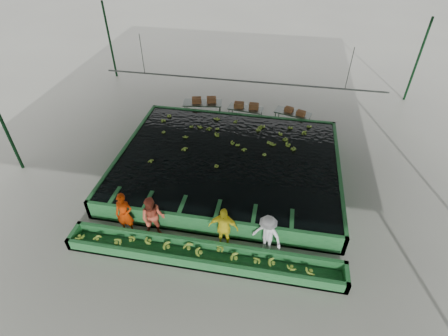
% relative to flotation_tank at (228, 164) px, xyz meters
% --- Properties ---
extents(ground, '(80.00, 80.00, 0.00)m').
position_rel_flotation_tank_xyz_m(ground, '(0.00, -1.50, -0.45)').
color(ground, gray).
rests_on(ground, ground).
extents(shed_roof, '(20.00, 22.00, 0.04)m').
position_rel_flotation_tank_xyz_m(shed_roof, '(0.00, -1.50, 4.55)').
color(shed_roof, gray).
rests_on(shed_roof, shed_posts).
extents(shed_posts, '(20.00, 22.00, 5.00)m').
position_rel_flotation_tank_xyz_m(shed_posts, '(0.00, -1.50, 2.05)').
color(shed_posts, black).
rests_on(shed_posts, ground).
extents(flotation_tank, '(10.00, 8.00, 0.90)m').
position_rel_flotation_tank_xyz_m(flotation_tank, '(0.00, 0.00, 0.00)').
color(flotation_tank, '#236731').
rests_on(flotation_tank, ground).
extents(tank_water, '(9.70, 7.70, 0.00)m').
position_rel_flotation_tank_xyz_m(tank_water, '(0.00, -0.00, 0.40)').
color(tank_water, black).
rests_on(tank_water, flotation_tank).
extents(sorting_trough, '(10.00, 1.00, 0.50)m').
position_rel_flotation_tank_xyz_m(sorting_trough, '(0.00, -5.10, -0.20)').
color(sorting_trough, '#236731').
rests_on(sorting_trough, ground).
extents(cableway_rail, '(0.08, 0.08, 14.00)m').
position_rel_flotation_tank_xyz_m(cableway_rail, '(0.00, 3.50, 2.55)').
color(cableway_rail, '#59605B').
rests_on(cableway_rail, shed_roof).
extents(rail_hanger_left, '(0.04, 0.04, 2.00)m').
position_rel_flotation_tank_xyz_m(rail_hanger_left, '(-5.00, 3.50, 3.55)').
color(rail_hanger_left, '#59605B').
rests_on(rail_hanger_left, shed_roof).
extents(rail_hanger_right, '(0.04, 0.04, 2.00)m').
position_rel_flotation_tank_xyz_m(rail_hanger_right, '(5.00, 3.50, 3.55)').
color(rail_hanger_right, '#59605B').
rests_on(rail_hanger_right, shed_roof).
extents(worker_a, '(0.71, 0.49, 1.86)m').
position_rel_flotation_tank_xyz_m(worker_a, '(-3.17, -4.30, 0.48)').
color(worker_a, '#BB2E04').
rests_on(worker_a, ground).
extents(worker_b, '(1.02, 0.87, 1.86)m').
position_rel_flotation_tank_xyz_m(worker_b, '(-2.05, -4.30, 0.48)').
color(worker_b, '#BD4B33').
rests_on(worker_b, ground).
extents(worker_c, '(1.10, 0.47, 1.86)m').
position_rel_flotation_tank_xyz_m(worker_c, '(0.59, -4.30, 0.48)').
color(worker_c, yellow).
rests_on(worker_c, ground).
extents(worker_d, '(1.29, 1.05, 1.74)m').
position_rel_flotation_tank_xyz_m(worker_d, '(2.16, -4.30, 0.42)').
color(worker_d, white).
rests_on(worker_d, ground).
extents(packing_table_left, '(2.27, 1.16, 0.99)m').
position_rel_flotation_tank_xyz_m(packing_table_left, '(-2.29, 4.66, 0.04)').
color(packing_table_left, '#59605B').
rests_on(packing_table_left, ground).
extents(packing_table_mid, '(2.00, 1.00, 0.87)m').
position_rel_flotation_tank_xyz_m(packing_table_mid, '(0.16, 4.67, -0.01)').
color(packing_table_mid, '#59605B').
rests_on(packing_table_mid, ground).
extents(packing_table_right, '(2.08, 1.28, 0.89)m').
position_rel_flotation_tank_xyz_m(packing_table_right, '(2.79, 4.64, -0.01)').
color(packing_table_right, '#59605B').
rests_on(packing_table_right, ground).
extents(box_stack_left, '(1.40, 0.69, 0.29)m').
position_rel_flotation_tank_xyz_m(box_stack_left, '(-2.21, 4.70, 0.54)').
color(box_stack_left, brown).
rests_on(box_stack_left, packing_table_left).
extents(box_stack_mid, '(1.36, 0.38, 0.29)m').
position_rel_flotation_tank_xyz_m(box_stack_mid, '(0.20, 4.68, 0.42)').
color(box_stack_mid, brown).
rests_on(box_stack_mid, packing_table_mid).
extents(box_stack_right, '(1.18, 0.74, 0.25)m').
position_rel_flotation_tank_xyz_m(box_stack_right, '(2.87, 4.54, 0.44)').
color(box_stack_right, brown).
rests_on(box_stack_right, packing_table_right).
extents(floating_bananas, '(9.42, 6.43, 0.13)m').
position_rel_flotation_tank_xyz_m(floating_bananas, '(0.00, 0.80, 0.40)').
color(floating_bananas, olive).
rests_on(floating_bananas, tank_water).
extents(trough_bananas, '(9.36, 0.62, 0.12)m').
position_rel_flotation_tank_xyz_m(trough_bananas, '(0.00, -5.10, -0.05)').
color(trough_bananas, olive).
rests_on(trough_bananas, sorting_trough).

